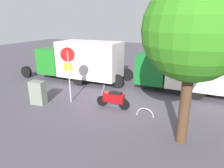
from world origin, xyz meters
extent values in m
plane|color=#4A454F|center=(0.00, 0.00, 0.00)|extent=(60.00, 60.00, 0.00)
cylinder|color=black|center=(-3.72, -4.34, 0.45)|extent=(0.90, 0.26, 0.90)
cylinder|color=black|center=(-3.69, -2.44, 0.45)|extent=(0.90, 0.26, 0.90)
cylinder|color=black|center=(1.24, -4.41, 0.45)|extent=(0.90, 0.26, 0.90)
cylinder|color=black|center=(1.27, -2.51, 0.45)|extent=(0.90, 0.26, 0.90)
cube|color=silver|center=(-4.11, -3.39, 1.55)|extent=(4.50, 2.26, 2.20)
cube|color=#135E23|center=(-0.88, -3.43, 1.40)|extent=(1.83, 2.13, 1.90)
cube|color=black|center=(-0.88, -3.43, 2.00)|extent=(1.85, 1.97, 0.60)
cylinder|color=black|center=(3.93, -3.87, 0.45)|extent=(0.90, 0.25, 0.90)
cylinder|color=black|center=(3.94, -1.97, 0.45)|extent=(0.90, 0.25, 0.90)
cylinder|color=black|center=(8.81, -3.89, 0.45)|extent=(0.90, 0.25, 0.90)
cylinder|color=black|center=(8.82, -1.99, 0.45)|extent=(0.90, 0.25, 0.90)
cube|color=silver|center=(3.53, -2.92, 1.70)|extent=(4.40, 2.22, 2.49)
cube|color=#1D7320|center=(6.72, -2.93, 1.40)|extent=(1.81, 2.11, 1.90)
cube|color=black|center=(6.72, -2.93, 2.00)|extent=(1.83, 1.95, 0.60)
cylinder|color=black|center=(0.88, 0.54, 0.28)|extent=(0.56, 0.11, 0.56)
cylinder|color=black|center=(-0.37, 0.53, 0.28)|extent=(0.56, 0.11, 0.56)
cube|color=maroon|center=(0.20, 0.54, 0.56)|extent=(1.10, 0.33, 0.48)
cube|color=black|center=(0.10, 0.53, 0.83)|extent=(0.64, 0.29, 0.12)
cylinder|color=slate|center=(0.83, 0.54, 0.83)|extent=(0.28, 0.07, 0.69)
cylinder|color=black|center=(0.83, 0.54, 1.18)|extent=(0.05, 0.55, 0.04)
cylinder|color=#9E9EA3|center=(2.69, 0.79, 1.42)|extent=(0.08, 0.08, 2.85)
cylinder|color=red|center=(2.69, 0.81, 2.66)|extent=(0.71, 0.32, 0.76)
cube|color=yellow|center=(2.69, 0.81, 2.02)|extent=(0.33, 0.33, 0.44)
cylinder|color=#47301E|center=(-3.29, 2.27, 1.44)|extent=(0.38, 0.38, 2.88)
sphere|color=#2F7919|center=(-3.29, 2.27, 4.05)|extent=(3.33, 3.33, 3.33)
cube|color=slate|center=(4.14, 1.69, 0.64)|extent=(0.84, 0.55, 1.28)
torus|color=#B7B7BC|center=(-1.54, 0.82, 0.00)|extent=(0.85, 0.06, 0.85)
camera|label=1|loc=(-3.51, 9.23, 4.36)|focal=31.75mm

